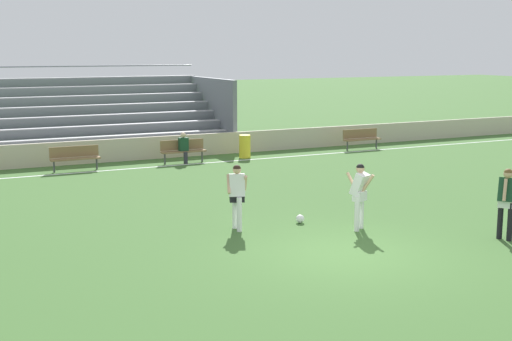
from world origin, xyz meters
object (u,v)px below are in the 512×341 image
player_white_dropping_back (237,191)px  player_dark_wide_right (507,197)px  soccer_ball (300,219)px  bench_near_bin (75,156)px  spectator_seated (184,145)px  bench_near_wall_gap (361,137)px  player_white_wide_left (360,191)px  bench_far_right (183,149)px  bleacher_stand (38,116)px  trash_bin (245,146)px

player_white_dropping_back → player_dark_wide_right: 6.41m
soccer_ball → bench_near_bin: bearing=108.8°
bench_near_bin → player_dark_wide_right: size_ratio=1.06×
spectator_seated → player_white_dropping_back: player_white_dropping_back is taller
spectator_seated → bench_near_wall_gap: bearing=0.8°
player_white_dropping_back → player_white_wide_left: (2.73, -1.32, 0.02)m
bench_far_right → player_white_wide_left: 11.76m
bench_near_wall_gap → player_white_dropping_back: player_white_dropping_back is taller
bleacher_stand → bench_near_wall_gap: bearing=-21.7°
bench_far_right → bench_near_wall_gap: same height
bench_near_wall_gap → player_white_dropping_back: (-10.86, -10.43, 0.43)m
player_dark_wide_right → trash_bin: bearing=90.8°
player_white_dropping_back → bleacher_stand: bearing=98.3°
soccer_ball → bench_far_right: bearing=86.5°
bench_far_right → bench_near_wall_gap: size_ratio=1.00×
bleacher_stand → player_white_wide_left: (5.01, -16.98, -0.61)m
spectator_seated → soccer_ball: bearing=-93.5°
player_white_wide_left → soccer_ball: size_ratio=7.57×
bench_far_right → soccer_ball: 10.55m
player_white_dropping_back → player_white_wide_left: player_white_wide_left is taller
trash_bin → player_dark_wide_right: (0.19, -14.05, 0.55)m
player_white_dropping_back → player_dark_wide_right: bearing=-34.2°
trash_bin → player_dark_wide_right: size_ratio=0.56×
bench_far_right → soccer_ball: bearing=-93.5°
bench_near_wall_gap → player_white_wide_left: (-8.12, -11.75, 0.44)m
spectator_seated → soccer_ball: spectator_seated is taller
bleacher_stand → player_dark_wide_right: size_ratio=9.57×
trash_bin → bench_far_right: bearing=-179.6°
bench_near_wall_gap → bleacher_stand: bearing=158.3°
bench_far_right → player_white_dropping_back: player_white_dropping_back is taller
player_white_dropping_back → bench_near_bin: bearing=100.0°
bench_far_right → bench_near_bin: same height
trash_bin → soccer_ball: (-3.36, -10.54, -0.36)m
player_white_wide_left → soccer_ball: player_white_wide_left is taller
player_white_wide_left → soccer_ball: (-0.99, 1.23, -0.88)m
bench_near_bin → bench_near_wall_gap: bearing=0.0°
bench_far_right → bench_near_wall_gap: 8.47m
bench_far_right → player_dark_wide_right: size_ratio=1.06×
trash_bin → player_white_dropping_back: 11.64m
bench_far_right → player_white_dropping_back: (-2.39, -10.43, 0.43)m
spectator_seated → bench_far_right: bearing=90.0°
player_white_wide_left → player_dark_wide_right: player_dark_wide_right is taller
bench_near_bin → soccer_ball: 11.12m
bench_near_bin → soccer_ball: bench_near_bin is taller
trash_bin → player_dark_wide_right: player_dark_wide_right is taller
bleacher_stand → player_white_wide_left: bearing=-73.6°
trash_bin → soccer_ball: 11.07m
bleacher_stand → soccer_ball: 16.32m
player_white_wide_left → bleacher_stand: bearing=106.4°
bleacher_stand → bench_far_right: bleacher_stand is taller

